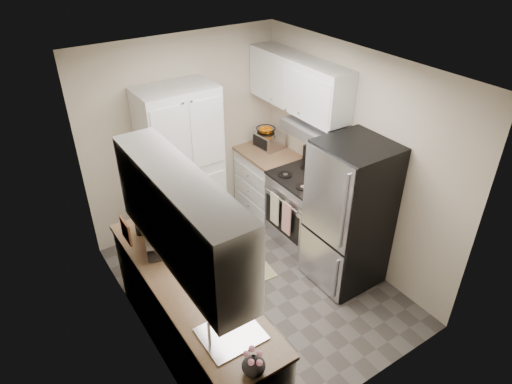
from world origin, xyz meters
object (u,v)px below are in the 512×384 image
Objects in this scene: pantry_cabinet at (182,167)px; microwave at (163,233)px; wine_bottle at (138,222)px; electric_range at (303,208)px; toaster_oven at (269,140)px; refrigerator at (349,215)px.

pantry_cabinet is 3.93× the size of microwave.
wine_bottle reaches higher than microwave.
electric_range is 3.16× the size of toaster_oven.
toaster_oven is (0.10, 0.92, 0.55)m from electric_range.
electric_range is 2.22× the size of microwave.
electric_range is at bearing -38.22° from pantry_cabinet.
refrigerator is at bearing -56.54° from pantry_cabinet.
wine_bottle is at bearing -163.39° from toaster_oven.
wine_bottle is (-2.07, 0.04, 0.59)m from electric_range.
pantry_cabinet reaches higher than microwave.
wine_bottle is at bearing 157.60° from refrigerator.
pantry_cabinet is at bearing 174.33° from toaster_oven.
microwave is (-1.90, 0.55, 0.21)m from refrigerator.
pantry_cabinet is 1.18× the size of refrigerator.
wine_bottle reaches higher than toaster_oven.
toaster_oven is (1.28, -0.00, 0.02)m from pantry_cabinet.
wine_bottle reaches higher than electric_range.
microwave is at bearing -122.98° from pantry_cabinet.
toaster_oven is (0.14, 1.72, 0.17)m from refrigerator.
pantry_cabinet is 1.28m from toaster_oven.
electric_range is (1.17, -0.93, -0.52)m from pantry_cabinet.
wine_bottle is (-0.14, 0.28, 0.01)m from microwave.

